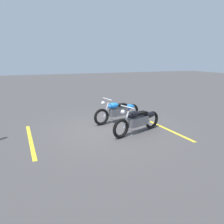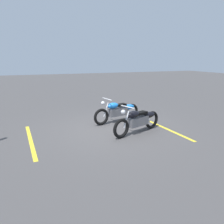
# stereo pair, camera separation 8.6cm
# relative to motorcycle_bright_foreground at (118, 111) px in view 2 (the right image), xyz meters

# --- Properties ---
(ground_plane) EXTENTS (60.00, 60.00, 0.00)m
(ground_plane) POSITION_rel_motorcycle_bright_foreground_xyz_m (0.60, 0.78, -0.46)
(ground_plane) COLOR #474444
(motorcycle_bright_foreground) EXTENTS (2.20, 0.78, 1.04)m
(motorcycle_bright_foreground) POSITION_rel_motorcycle_bright_foreground_xyz_m (0.00, 0.00, 0.00)
(motorcycle_bright_foreground) COLOR black
(motorcycle_bright_foreground) RESTS_ON ground
(motorcycle_dark_foreground) EXTENTS (2.15, 0.89, 1.04)m
(motorcycle_dark_foreground) POSITION_rel_motorcycle_bright_foreground_xyz_m (-0.12, 1.52, 0.00)
(motorcycle_dark_foreground) COLOR black
(motorcycle_dark_foreground) RESTS_ON ground
(parking_stripe_near) EXTENTS (0.30, 3.20, 0.01)m
(parking_stripe_near) POSITION_rel_motorcycle_bright_foreground_xyz_m (-1.30, 1.38, -0.46)
(parking_stripe_near) COLOR yellow
(parking_stripe_near) RESTS_ON ground
(parking_stripe_mid) EXTENTS (0.30, 3.20, 0.01)m
(parking_stripe_mid) POSITION_rel_motorcycle_bright_foreground_xyz_m (3.48, 0.92, -0.46)
(parking_stripe_mid) COLOR yellow
(parking_stripe_mid) RESTS_ON ground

